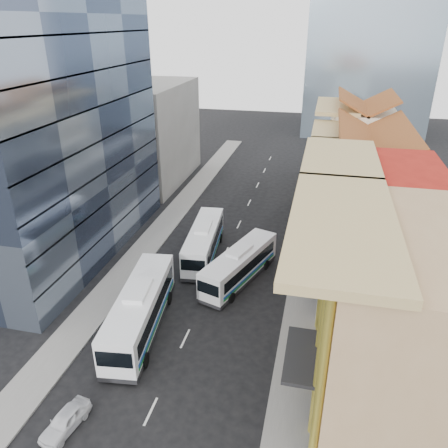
% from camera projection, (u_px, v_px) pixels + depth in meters
% --- Properties ---
extents(ground, '(200.00, 200.00, 0.00)m').
position_uv_depth(ground, '(144.00, 425.00, 26.14)').
color(ground, black).
rests_on(ground, ground).
extents(sidewalk_right, '(3.00, 90.00, 0.15)m').
position_uv_depth(sidewalk_right, '(308.00, 261.00, 43.78)').
color(sidewalk_right, slate).
rests_on(sidewalk_right, ground).
extents(sidewalk_left, '(3.00, 90.00, 0.15)m').
position_uv_depth(sidewalk_left, '(149.00, 243.00, 47.26)').
color(sidewalk_left, slate).
rests_on(sidewalk_left, ground).
extents(shophouse_tan, '(8.00, 14.00, 12.00)m').
position_uv_depth(shophouse_tan, '(397.00, 326.00, 25.14)').
color(shophouse_tan, tan).
rests_on(shophouse_tan, ground).
extents(shophouse_red, '(8.00, 10.00, 12.00)m').
position_uv_depth(shophouse_red, '(379.00, 235.00, 35.73)').
color(shophouse_red, '#A61D12').
rests_on(shophouse_red, ground).
extents(shophouse_cream_near, '(8.00, 9.00, 10.00)m').
position_uv_depth(shophouse_cream_near, '(369.00, 203.00, 44.53)').
color(shophouse_cream_near, silver).
rests_on(shophouse_cream_near, ground).
extents(shophouse_cream_mid, '(8.00, 9.00, 10.00)m').
position_uv_depth(shophouse_cream_mid, '(364.00, 176.00, 52.47)').
color(shophouse_cream_mid, silver).
rests_on(shophouse_cream_mid, ground).
extents(shophouse_cream_far, '(8.00, 12.00, 11.00)m').
position_uv_depth(shophouse_cream_far, '(360.00, 149.00, 61.52)').
color(shophouse_cream_far, silver).
rests_on(shophouse_cream_far, ground).
extents(office_tower, '(12.00, 26.00, 30.00)m').
position_uv_depth(office_tower, '(38.00, 104.00, 40.01)').
color(office_tower, '#3B465D').
rests_on(office_tower, ground).
extents(office_block_far, '(10.00, 18.00, 14.00)m').
position_uv_depth(office_block_far, '(149.00, 133.00, 63.49)').
color(office_block_far, gray).
rests_on(office_block_far, ground).
extents(bus_left_near, '(4.25, 12.23, 3.84)m').
position_uv_depth(bus_left_near, '(140.00, 309.00, 33.42)').
color(bus_left_near, white).
rests_on(bus_left_near, ground).
extents(bus_left_far, '(3.52, 11.08, 3.49)m').
position_uv_depth(bus_left_far, '(204.00, 241.00, 44.06)').
color(bus_left_far, white).
rests_on(bus_left_far, ground).
extents(bus_right, '(5.69, 10.68, 3.35)m').
position_uv_depth(bus_right, '(240.00, 265.00, 39.93)').
color(bus_right, silver).
rests_on(bus_right, ground).
extents(sedan_left, '(2.00, 3.69, 1.19)m').
position_uv_depth(sedan_left, '(65.00, 421.00, 25.68)').
color(sedan_left, silver).
rests_on(sedan_left, ground).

